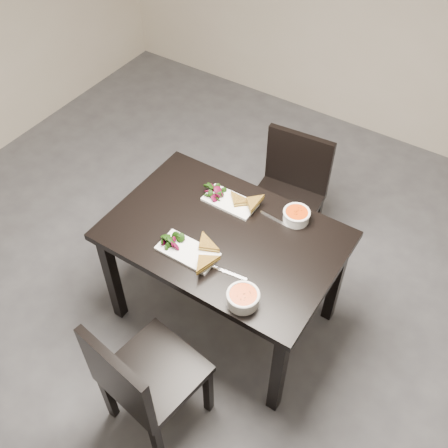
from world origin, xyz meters
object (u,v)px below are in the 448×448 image
object	(u,v)px
table	(224,246)
soup_bowl_far	(296,215)
chair_near	(141,379)
soup_bowl_near	(243,297)
plate_far	(230,202)
plate_near	(188,252)
chair_far	(289,191)

from	to	relation	value
table	soup_bowl_far	distance (m)	0.41
chair_near	soup_bowl_near	size ratio (longest dim) A/B	5.48
chair_near	soup_bowl_far	size ratio (longest dim) A/B	5.89
plate_far	plate_near	bearing A→B (deg)	-88.28
table	plate_far	distance (m)	0.25
plate_near	soup_bowl_near	world-z (taller)	soup_bowl_near
soup_bowl_near	table	bearing A→B (deg)	134.46
table	soup_bowl_near	world-z (taller)	soup_bowl_near
chair_near	table	bearing A→B (deg)	101.31
chair_far	plate_near	world-z (taller)	chair_far
table	chair_near	size ratio (longest dim) A/B	1.41
chair_far	plate_near	xyz separation A→B (m)	(-0.10, -0.93, 0.27)
plate_near	plate_far	bearing A→B (deg)	91.72
chair_far	plate_far	world-z (taller)	chair_far
chair_near	chair_far	size ratio (longest dim) A/B	1.00
plate_far	table	bearing A→B (deg)	-65.40
chair_near	plate_near	xyz separation A→B (m)	(-0.12, 0.57, 0.27)
table	chair_far	distance (m)	0.74
plate_near	soup_bowl_far	distance (m)	0.60
soup_bowl_near	soup_bowl_far	distance (m)	0.60
table	soup_bowl_near	size ratio (longest dim) A/B	7.74
table	chair_far	world-z (taller)	chair_far
chair_far	plate_far	bearing A→B (deg)	-107.47
chair_far	soup_bowl_near	world-z (taller)	chair_far
plate_far	soup_bowl_far	world-z (taller)	soup_bowl_far
table	plate_far	xyz separation A→B (m)	(-0.09, 0.20, 0.11)
chair_near	soup_bowl_near	bearing A→B (deg)	68.62
chair_near	plate_near	distance (m)	0.64
table	plate_near	world-z (taller)	plate_near
soup_bowl_near	plate_far	xyz separation A→B (m)	(-0.40, 0.51, -0.03)
chair_far	plate_near	size ratio (longest dim) A/B	2.79
chair_near	plate_near	world-z (taller)	chair_near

